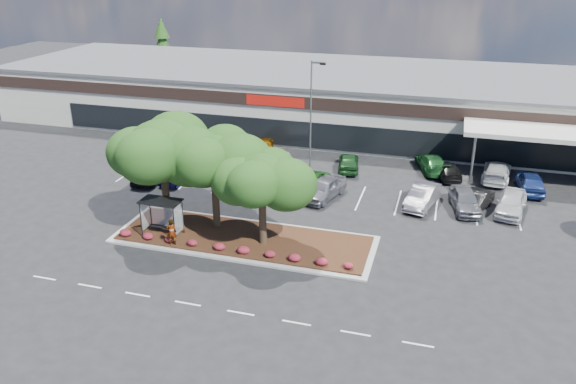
# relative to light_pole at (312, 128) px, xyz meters

# --- Properties ---
(ground) EXTENTS (160.00, 160.00, 0.00)m
(ground) POSITION_rel_light_pole_xyz_m (0.45, -16.64, -4.56)
(ground) COLOR black
(ground) RESTS_ON ground
(retail_store) EXTENTS (80.40, 25.20, 6.25)m
(retail_store) POSITION_rel_light_pole_xyz_m (0.51, 17.27, -1.40)
(retail_store) COLOR beige
(retail_store) RESTS_ON ground
(landscape_island) EXTENTS (18.00, 6.00, 0.26)m
(landscape_island) POSITION_rel_light_pole_xyz_m (-1.55, -12.64, -4.43)
(landscape_island) COLOR #9B9B96
(landscape_island) RESTS_ON ground
(lane_markings) EXTENTS (33.12, 20.06, 0.01)m
(lane_markings) POSITION_rel_light_pole_xyz_m (0.31, -6.22, -4.55)
(lane_markings) COLOR silver
(lane_markings) RESTS_ON ground
(shrub_row) EXTENTS (17.00, 0.80, 0.50)m
(shrub_row) POSITION_rel_light_pole_xyz_m (-1.55, -14.74, -4.05)
(shrub_row) COLOR maroon
(shrub_row) RESTS_ON landscape_island
(bus_shelter) EXTENTS (2.75, 1.55, 2.59)m
(bus_shelter) POSITION_rel_light_pole_xyz_m (-7.05, -13.69, -2.25)
(bus_shelter) COLOR black
(bus_shelter) RESTS_ON landscape_island
(island_tree_west) EXTENTS (7.20, 7.20, 7.89)m
(island_tree_west) POSITION_rel_light_pole_xyz_m (-7.55, -12.14, -0.35)
(island_tree_west) COLOR #193C11
(island_tree_west) RESTS_ON landscape_island
(island_tree_mid) EXTENTS (6.60, 6.60, 7.32)m
(island_tree_mid) POSITION_rel_light_pole_xyz_m (-4.05, -11.44, -0.64)
(island_tree_mid) COLOR #193C11
(island_tree_mid) RESTS_ON landscape_island
(island_tree_east) EXTENTS (5.80, 5.80, 6.50)m
(island_tree_east) POSITION_rel_light_pole_xyz_m (-0.05, -12.94, -1.04)
(island_tree_east) COLOR #193C11
(island_tree_east) RESTS_ON landscape_island
(conifer_north_west) EXTENTS (4.40, 4.40, 10.00)m
(conifer_north_west) POSITION_rel_light_pole_xyz_m (-29.55, 29.36, 0.44)
(conifer_north_west) COLOR #193C11
(conifer_north_west) RESTS_ON ground
(person_waiting) EXTENTS (0.79, 0.65, 1.86)m
(person_waiting) POSITION_rel_light_pole_xyz_m (-5.79, -14.94, -3.37)
(person_waiting) COLOR #594C47
(person_waiting) RESTS_ON landscape_island
(light_pole) EXTENTS (1.43, 0.54, 10.25)m
(light_pole) POSITION_rel_light_pole_xyz_m (0.00, 0.00, 0.00)
(light_pole) COLOR #9B9B96
(light_pole) RESTS_ON ground
(car_0) EXTENTS (2.39, 5.10, 1.69)m
(car_0) POSITION_rel_light_pole_xyz_m (-13.24, -4.47, -3.71)
(car_0) COLOR black
(car_0) RESTS_ON ground
(car_1) EXTENTS (2.20, 4.47, 1.47)m
(car_1) POSITION_rel_light_pole_xyz_m (-10.86, -3.95, -3.82)
(car_1) COLOR navy
(car_1) RESTS_ON ground
(car_2) EXTENTS (3.43, 5.36, 1.67)m
(car_2) POSITION_rel_light_pole_xyz_m (-2.80, -4.15, -3.72)
(car_2) COLOR #1D421A
(car_2) RESTS_ON ground
(car_3) EXTENTS (2.64, 5.45, 1.50)m
(car_3) POSITION_rel_light_pole_xyz_m (0.74, -3.33, -3.81)
(car_3) COLOR #1C5618
(car_3) RESTS_ON ground
(car_4) EXTENTS (3.31, 5.38, 1.71)m
(car_4) POSITION_rel_light_pole_xyz_m (2.08, -3.93, -3.70)
(car_4) COLOR slate
(car_4) RESTS_ON ground
(car_5) EXTENTS (2.77, 5.19, 1.63)m
(car_5) POSITION_rel_light_pole_xyz_m (9.79, -3.27, -3.74)
(car_5) COLOR slate
(car_5) RESTS_ON ground
(car_6) EXTENTS (2.84, 5.05, 1.62)m
(car_6) POSITION_rel_light_pole_xyz_m (12.98, -3.12, -3.75)
(car_6) COLOR #57575E
(car_6) RESTS_ON ground
(car_7) EXTENTS (3.01, 4.61, 1.43)m
(car_7) POSITION_rel_light_pole_xyz_m (13.78, -2.85, -3.84)
(car_7) COLOR black
(car_7) RESTS_ON ground
(car_8) EXTENTS (2.88, 5.22, 1.68)m
(car_8) POSITION_rel_light_pole_xyz_m (16.36, -2.70, -3.71)
(car_8) COLOR silver
(car_8) RESTS_ON ground
(car_9) EXTENTS (1.87, 4.62, 1.57)m
(car_9) POSITION_rel_light_pole_xyz_m (-13.58, 1.02, -3.77)
(car_9) COLOR #57565D
(car_9) RESTS_ON ground
(car_10) EXTENTS (3.00, 4.54, 1.44)m
(car_10) POSITION_rel_light_pole_xyz_m (-6.18, 5.77, -3.84)
(car_10) COLOR #673B03
(car_10) RESTS_ON ground
(car_11) EXTENTS (4.41, 6.70, 1.71)m
(car_11) POSITION_rel_light_pole_xyz_m (-4.84, 1.50, -3.70)
(car_11) COLOR silver
(car_11) RESTS_ON ground
(car_13) EXTENTS (2.56, 4.80, 1.55)m
(car_13) POSITION_rel_light_pole_xyz_m (2.79, 2.96, -3.78)
(car_13) COLOR #18411B
(car_13) RESTS_ON ground
(car_14) EXTENTS (3.62, 5.63, 1.52)m
(car_14) POSITION_rel_light_pole_xyz_m (10.07, 4.79, -3.80)
(car_14) COLOR #194E20
(car_14) RESTS_ON ground
(car_15) EXTENTS (2.79, 4.92, 1.34)m
(car_15) POSITION_rel_light_pole_xyz_m (11.56, 3.59, -3.88)
(car_15) COLOR black
(car_15) RESTS_ON ground
(car_16) EXTENTS (2.87, 5.77, 1.61)m
(car_16) POSITION_rel_light_pole_xyz_m (15.61, 4.19, -3.75)
(car_16) COLOR silver
(car_16) RESTS_ON ground
(car_17) EXTENTS (2.29, 5.02, 1.67)m
(car_17) POSITION_rel_light_pole_xyz_m (18.15, 2.29, -3.72)
(car_17) COLOR navy
(car_17) RESTS_ON ground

